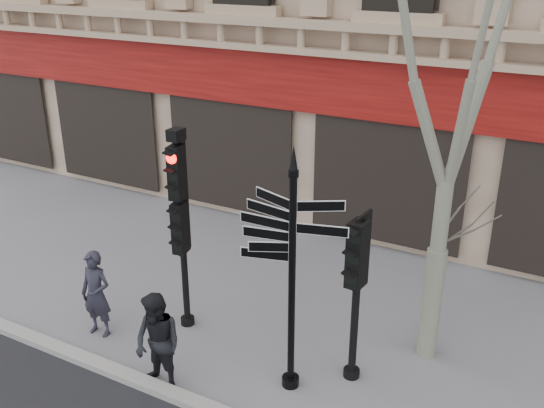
{
  "coord_description": "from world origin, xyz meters",
  "views": [
    {
      "loc": [
        3.67,
        -7.12,
        6.23
      ],
      "look_at": [
        -0.51,
        0.6,
        2.57
      ],
      "focal_mm": 40.0,
      "sensor_mm": 36.0,
      "label": 1
    }
  ],
  "objects_px": {
    "pedestrian_a": "(96,294)",
    "traffic_signal_main": "(181,207)",
    "plane_tree": "(464,27)",
    "pedestrian_b": "(158,344)",
    "fingerpost": "(293,233)",
    "traffic_signal_secondary": "(358,271)"
  },
  "relations": [
    {
      "from": "pedestrian_a",
      "to": "traffic_signal_main",
      "type": "bearing_deg",
      "value": 33.77
    },
    {
      "from": "plane_tree",
      "to": "pedestrian_b",
      "type": "height_order",
      "value": "plane_tree"
    },
    {
      "from": "traffic_signal_main",
      "to": "fingerpost",
      "type": "bearing_deg",
      "value": -23.78
    },
    {
      "from": "fingerpost",
      "to": "plane_tree",
      "type": "xyz_separation_m",
      "value": [
        1.64,
        1.79,
        2.68
      ]
    },
    {
      "from": "fingerpost",
      "to": "pedestrian_b",
      "type": "height_order",
      "value": "fingerpost"
    },
    {
      "from": "pedestrian_a",
      "to": "pedestrian_b",
      "type": "relative_size",
      "value": 0.97
    },
    {
      "from": "traffic_signal_secondary",
      "to": "pedestrian_a",
      "type": "relative_size",
      "value": 1.72
    },
    {
      "from": "fingerpost",
      "to": "traffic_signal_secondary",
      "type": "xyz_separation_m",
      "value": [
        0.75,
        0.65,
        -0.72
      ]
    },
    {
      "from": "traffic_signal_secondary",
      "to": "pedestrian_b",
      "type": "bearing_deg",
      "value": -140.45
    },
    {
      "from": "plane_tree",
      "to": "traffic_signal_secondary",
      "type": "bearing_deg",
      "value": -127.92
    },
    {
      "from": "fingerpost",
      "to": "traffic_signal_main",
      "type": "relative_size",
      "value": 1.07
    },
    {
      "from": "plane_tree",
      "to": "fingerpost",
      "type": "bearing_deg",
      "value": -132.54
    },
    {
      "from": "traffic_signal_main",
      "to": "pedestrian_b",
      "type": "relative_size",
      "value": 2.23
    },
    {
      "from": "pedestrian_a",
      "to": "plane_tree",
      "type": "bearing_deg",
      "value": 16.96
    },
    {
      "from": "fingerpost",
      "to": "traffic_signal_main",
      "type": "bearing_deg",
      "value": 160.07
    },
    {
      "from": "fingerpost",
      "to": "pedestrian_a",
      "type": "height_order",
      "value": "fingerpost"
    },
    {
      "from": "fingerpost",
      "to": "plane_tree",
      "type": "relative_size",
      "value": 0.52
    },
    {
      "from": "plane_tree",
      "to": "pedestrian_b",
      "type": "distance_m",
      "value": 6.25
    },
    {
      "from": "plane_tree",
      "to": "pedestrian_a",
      "type": "height_order",
      "value": "plane_tree"
    },
    {
      "from": "pedestrian_a",
      "to": "pedestrian_b",
      "type": "height_order",
      "value": "pedestrian_b"
    },
    {
      "from": "traffic_signal_secondary",
      "to": "plane_tree",
      "type": "bearing_deg",
      "value": 57.74
    },
    {
      "from": "traffic_signal_secondary",
      "to": "pedestrian_a",
      "type": "distance_m",
      "value": 4.58
    }
  ]
}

